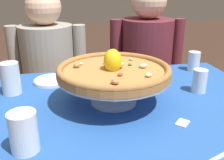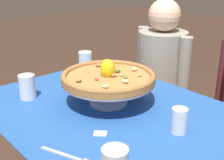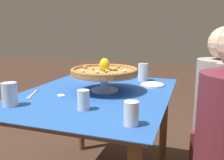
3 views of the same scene
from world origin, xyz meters
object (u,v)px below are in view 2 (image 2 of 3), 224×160
at_px(water_glass_back_left, 85,65).
at_px(side_plate, 116,75).
at_px(pizza_stand, 108,87).
at_px(pizza, 108,76).
at_px(water_glass_side_right, 179,122).
at_px(sugar_packet, 100,133).
at_px(diner_left, 160,84).
at_px(water_glass_front_left, 27,88).
at_px(dinner_fork, 68,156).

bearing_deg(water_glass_back_left, side_plate, 32.48).
height_order(pizza_stand, pizza, pizza).
bearing_deg(water_glass_side_right, pizza, -175.23).
xyz_separation_m(pizza_stand, sugar_packet, (0.19, -0.21, -0.08)).
distance_m(pizza_stand, pizza, 0.05).
relative_size(pizza, sugar_packet, 8.66).
bearing_deg(pizza_stand, side_plate, 132.38).
bearing_deg(water_glass_back_left, water_glass_side_right, -9.82).
height_order(pizza_stand, water_glass_side_right, pizza_stand).
distance_m(water_glass_side_right, sugar_packet, 0.31).
distance_m(pizza_stand, water_glass_side_right, 0.39).
height_order(sugar_packet, diner_left, diner_left).
xyz_separation_m(water_glass_side_right, water_glass_front_left, (-0.69, -0.29, 0.01)).
relative_size(water_glass_front_left, diner_left, 0.10).
height_order(pizza, side_plate, pizza).
xyz_separation_m(dinner_fork, diner_left, (-0.52, 1.11, -0.18)).
distance_m(pizza, diner_left, 0.84).
relative_size(water_glass_side_right, sugar_packet, 2.02).
xyz_separation_m(water_glass_front_left, dinner_fork, (0.54, -0.13, -0.05)).
distance_m(pizza, dinner_fork, 0.47).
distance_m(sugar_packet, diner_left, 1.06).
height_order(water_glass_side_right, water_glass_front_left, water_glass_front_left).
bearing_deg(side_plate, sugar_packet, -47.35).
relative_size(water_glass_side_right, diner_left, 0.09).
height_order(side_plate, dinner_fork, side_plate).
bearing_deg(water_glass_side_right, diner_left, 133.85).
bearing_deg(water_glass_side_right, dinner_fork, -109.20).
xyz_separation_m(pizza_stand, pizza, (-0.00, 0.00, 0.05)).
height_order(pizza, diner_left, diner_left).
bearing_deg(water_glass_front_left, sugar_packet, 5.72).
distance_m(water_glass_back_left, water_glass_side_right, 0.80).
xyz_separation_m(pizza_stand, diner_left, (-0.28, 0.73, -0.26)).
relative_size(pizza, water_glass_back_left, 3.17).
relative_size(pizza, dinner_fork, 2.23).
relative_size(pizza_stand, water_glass_side_right, 4.26).
bearing_deg(side_plate, water_glass_back_left, -147.52).
xyz_separation_m(water_glass_front_left, side_plate, (0.06, 0.53, -0.04)).
bearing_deg(water_glass_side_right, pizza_stand, -175.19).
distance_m(water_glass_front_left, dinner_fork, 0.56).
bearing_deg(pizza_stand, pizza, 107.72).
xyz_separation_m(dinner_fork, sugar_packet, (-0.04, 0.18, -0.00)).
bearing_deg(dinner_fork, pizza_stand, 121.68).
xyz_separation_m(side_plate, sugar_packet, (0.44, -0.48, -0.01)).
relative_size(water_glass_side_right, water_glass_front_left, 0.85).
bearing_deg(sugar_packet, dinner_fork, -76.12).
distance_m(pizza_stand, diner_left, 0.82).
height_order(pizza_stand, side_plate, pizza_stand).
distance_m(dinner_fork, sugar_packet, 0.18).
bearing_deg(water_glass_side_right, water_glass_back_left, 170.18).
xyz_separation_m(water_glass_side_right, sugar_packet, (-0.19, -0.24, -0.04)).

